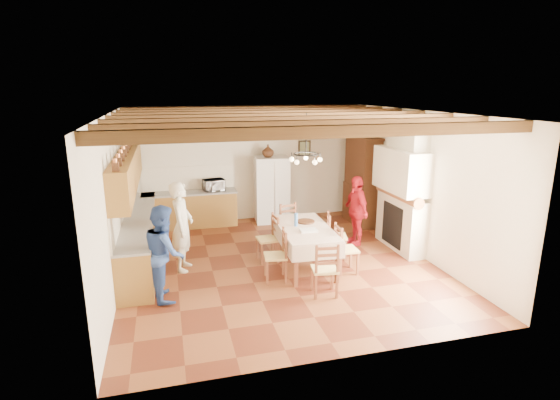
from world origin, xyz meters
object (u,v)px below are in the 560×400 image
Objects in this scene: hutch at (362,181)px; chair_end_far at (291,226)px; chair_end_near at (325,268)px; person_woman_blue at (164,252)px; person_woman_red at (356,210)px; person_man at (182,226)px; chair_left_near at (275,255)px; chair_left_far at (267,238)px; chair_right_near at (346,248)px; microwave at (214,185)px; chair_right_far at (337,235)px; dining_table at (305,231)px; refrigerator at (272,189)px.

hutch is 2.63m from chair_end_far.
chair_end_near is at bearing -123.72° from hutch.
person_woman_blue is 4.44m from person_woman_red.
chair_end_near is at bearing -113.45° from person_man.
chair_left_near is 1.00× the size of chair_end_far.
person_man is 1.18m from person_woman_blue.
chair_end_far is at bearing -84.10° from chair_end_near.
chair_left_far is 1.62m from chair_right_near.
chair_left_near is at bearing -92.35° from microwave.
person_woman_red is (2.20, 1.38, 0.30)m from chair_left_near.
hutch is 2.64m from chair_right_far.
chair_left_far is 2.33m from person_woman_blue.
person_woman_red is at bearing -69.58° from person_man.
dining_table is 0.84m from chair_left_far.
person_woman_red is at bearing -117.14° from chair_end_near.
refrigerator is at bearing 78.02° from chair_end_far.
person_woman_red is (0.71, 0.65, 0.30)m from chair_right_far.
hutch is 1.44× the size of person_woman_red.
chair_end_far is at bearing -151.92° from hutch.
person_woman_red is (4.15, 1.59, -0.02)m from person_woman_blue.
chair_left_near is 1.00× the size of chair_right_far.
refrigerator is 1.79× the size of chair_left_far.
hutch is at bearing -13.96° from refrigerator.
chair_end_far is (-0.63, 1.59, 0.00)m from chair_right_near.
hutch reaches higher than chair_right_far.
person_man reaches higher than chair_right_near.
chair_left_far is 2.20m from person_woman_red.
chair_left_near is at bearing -41.71° from chair_end_near.
refrigerator is at bearing -28.89° from person_man.
refrigerator is at bearing -42.93° from person_woman_blue.
dining_table is (-0.10, -3.12, -0.12)m from refrigerator.
refrigerator is 1.79× the size of chair_end_near.
person_woman_red is (1.44, -0.19, 0.30)m from chair_end_far.
chair_end_near is at bearing -38.29° from person_woman_red.
chair_end_far is 0.61× the size of person_woman_red.
person_woman_blue is at bearing -76.72° from chair_left_near.
person_man is at bearing -28.71° from chair_end_near.
refrigerator is 0.76× the size of hutch.
chair_right_near is at bearing -33.29° from dining_table.
chair_end_far is at bearing -67.98° from microwave.
chair_left_far is (-0.73, -2.62, -0.38)m from refrigerator.
microwave is at bearing 113.53° from dining_table.
person_woman_blue is at bearing -71.96° from person_woman_red.
person_woman_red reaches higher than chair_right_far.
person_woman_red is 3.68m from microwave.
chair_end_far is at bearing 86.99° from dining_table.
refrigerator is 2.93m from chair_right_far.
refrigerator is 1.50m from microwave.
hutch is 4.98m from person_man.
person_man is at bearing 101.87° from chair_right_far.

